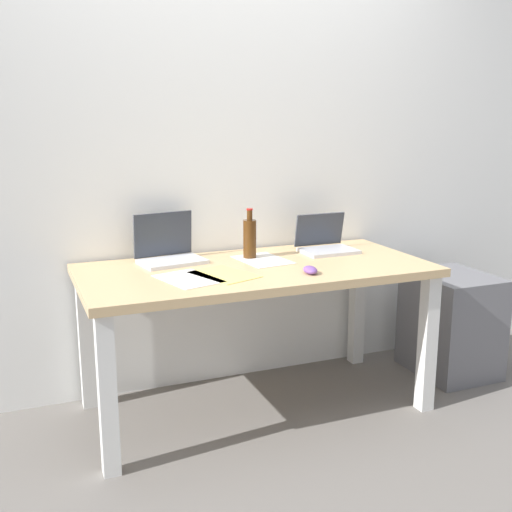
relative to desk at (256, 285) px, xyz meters
name	(u,v)px	position (x,y,z in m)	size (l,w,h in m)	color
ground_plane	(256,407)	(0.00, 0.00, -0.63)	(8.00, 8.00, 0.00)	slate
back_wall	(224,141)	(0.00, 0.45, 0.67)	(5.20, 0.08, 2.60)	white
desk	(256,285)	(0.00, 0.00, 0.00)	(1.66, 0.78, 0.73)	tan
laptop_left	(169,251)	(-0.36, 0.25, 0.15)	(0.34, 0.26, 0.24)	silver
laptop_right	(326,244)	(0.47, 0.17, 0.14)	(0.28, 0.23, 0.19)	silver
beer_bottle	(250,238)	(0.04, 0.18, 0.20)	(0.07, 0.07, 0.25)	#47280F
computer_mouse	(310,270)	(0.18, -0.22, 0.11)	(0.06, 0.10, 0.03)	#724799
paper_sheet_front_left	(189,279)	(-0.37, -0.11, 0.10)	(0.21, 0.30, 0.00)	white
paper_sheet_near_back	(263,260)	(0.08, 0.11, 0.10)	(0.21, 0.30, 0.00)	white
paper_yellow_folder	(224,275)	(-0.20, -0.10, 0.10)	(0.21, 0.30, 0.00)	#F4E06B
filing_cabinet	(451,324)	(1.19, 0.01, -0.35)	(0.40, 0.48, 0.57)	slate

